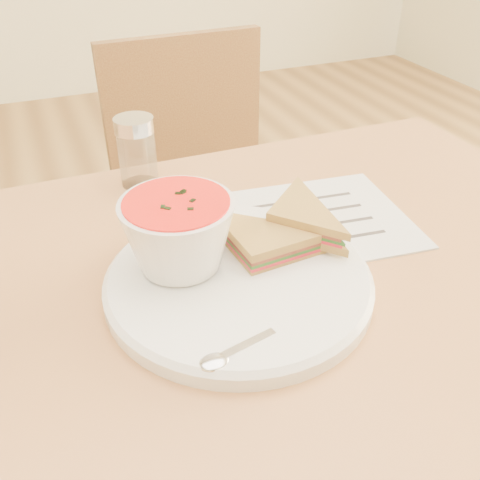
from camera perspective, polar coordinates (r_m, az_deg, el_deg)
name	(u,v)px	position (r m, az deg, el deg)	size (l,w,h in m)	color
dining_table	(252,473)	(0.90, 1.31, -23.57)	(1.00, 0.70, 0.75)	#A16B32
chair_far	(214,237)	(1.27, -2.75, 0.33)	(0.38, 0.38, 0.85)	brown
plate	(239,282)	(0.61, -0.16, -4.48)	(0.30, 0.30, 0.02)	white
soup_bowl	(179,237)	(0.59, -6.55, 0.33)	(0.13, 0.13, 0.09)	white
sandwich_half_a	(252,269)	(0.58, 1.24, -3.08)	(0.11, 0.11, 0.03)	#AF833D
sandwich_half_b	(266,225)	(0.64, 2.76, 1.65)	(0.10, 0.10, 0.03)	#AF833D
spoon	(253,342)	(0.52, 1.38, -10.84)	(0.15, 0.03, 0.01)	silver
paper_menu	(302,222)	(0.72, 6.61, 1.90)	(0.29, 0.21, 0.00)	silver
condiment_shaker	(137,152)	(0.81, -10.93, 9.23)	(0.06, 0.06, 0.10)	silver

